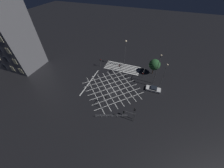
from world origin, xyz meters
TOP-DOWN VIEW (x-y plane):
  - ground_plane at (0.00, 0.00)m, footprint 200.00×200.00m
  - road_markings at (0.40, -5.74)m, footprint 18.98×22.88m
  - traffic_light_median_north at (-0.57, 6.86)m, footprint 0.36×1.87m
  - traffic_light_median_south at (0.04, -7.68)m, footprint 0.36×1.95m
  - traffic_light_nw_main at (-7.18, 8.88)m, footprint 2.83×0.36m
  - traffic_light_se_main at (7.68, -8.83)m, footprint 0.39×0.36m
  - traffic_light_sw_cross at (-7.91, -6.58)m, footprint 0.36×2.58m
  - traffic_light_nw_cross at (-8.41, 8.23)m, footprint 0.36×0.39m
  - street_lamp_east at (-0.30, -12.01)m, footprint 0.64×0.64m
  - street_lamp_west at (-11.41, -6.19)m, footprint 0.44×0.44m
  - street_lamp_far at (-13.43, -4.70)m, footprint 0.46×0.46m
  - street_tree_near at (-10.62, -11.18)m, footprint 3.60×3.60m
  - waiting_car at (-11.85, -3.16)m, footprint 4.23×1.83m
  - pedestrian_railing at (-3.53, 9.62)m, footprint 7.42×2.76m

SIDE VIEW (x-z plane):
  - ground_plane at x=0.00m, z-range 0.00..0.00m
  - road_markings at x=0.40m, z-range 0.00..0.01m
  - waiting_car at x=-11.85m, z-range -0.03..1.15m
  - pedestrian_railing at x=-3.53m, z-range 0.14..1.19m
  - traffic_light_nw_main at x=-7.18m, z-range 0.77..4.00m
  - traffic_light_se_main at x=7.68m, z-range 0.72..4.05m
  - traffic_light_median_north at x=-0.57m, z-range 0.79..4.28m
  - traffic_light_sw_cross at x=-7.91m, z-range 0.93..4.85m
  - traffic_light_median_south at x=0.04m, z-range 0.92..4.94m
  - traffic_light_nw_cross at x=-8.41m, z-range 0.91..5.21m
  - street_tree_near at x=-10.62m, z-range 0.92..6.38m
  - street_lamp_far at x=-13.43m, z-range 1.45..10.23m
  - street_lamp_west at x=-11.41m, z-range 1.40..11.68m
  - street_lamp_east at x=-0.30m, z-range 2.61..12.55m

